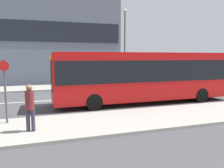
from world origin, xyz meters
TOP-DOWN VIEW (x-y plane):
  - ground_plane at (0.00, 0.00)m, footprint 120.00×120.00m
  - sidewalk_near at (0.00, -6.25)m, footprint 44.00×3.50m
  - sidewalk_far at (0.00, 6.25)m, footprint 44.00×3.50m
  - lane_centerline at (0.00, 0.00)m, footprint 41.80×0.16m
  - city_bus at (5.31, -2.50)m, footprint 11.89×2.62m
  - parked_car_0 at (11.44, 3.30)m, footprint 4.37×1.75m
  - parked_car_1 at (16.70, 3.42)m, footprint 4.17×1.69m
  - pedestrian_near_stop at (-1.61, -6.67)m, footprint 0.34×0.34m
  - bus_stop_sign at (-2.66, -5.21)m, footprint 0.44×0.12m
  - street_lamp at (6.88, 5.10)m, footprint 0.36×0.36m

SIDE VIEW (x-z plane):
  - ground_plane at x=0.00m, z-range 0.00..0.00m
  - lane_centerline at x=0.00m, z-range 0.00..0.01m
  - sidewalk_near at x=0.00m, z-range 0.00..0.13m
  - sidewalk_far at x=0.00m, z-range 0.00..0.13m
  - parked_car_0 at x=11.44m, z-range -0.04..1.34m
  - parked_car_1 at x=16.70m, z-range -0.05..1.38m
  - pedestrian_near_stop at x=-1.61m, z-range 0.27..2.11m
  - bus_stop_sign at x=-2.66m, z-range 0.36..3.15m
  - city_bus at x=5.31m, z-range 0.25..3.55m
  - street_lamp at x=6.88m, z-range 0.91..8.47m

